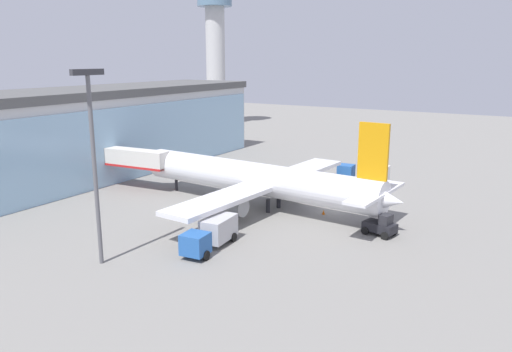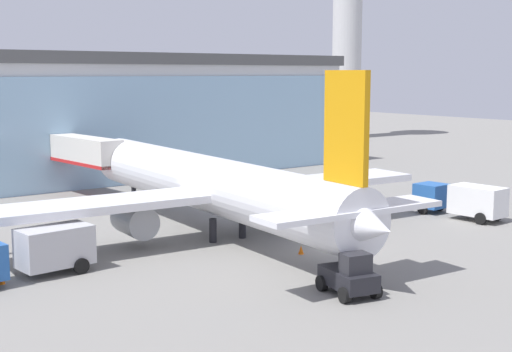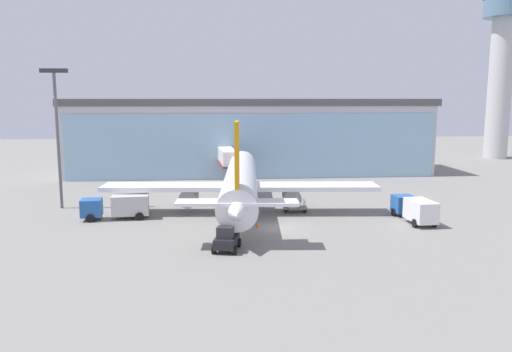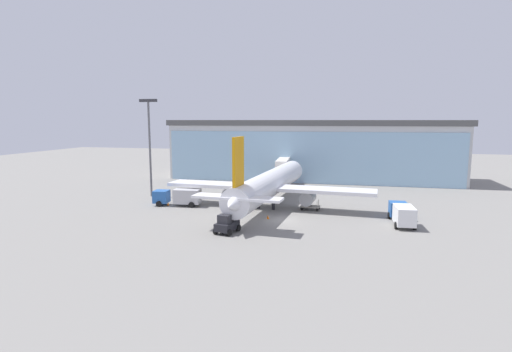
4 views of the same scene
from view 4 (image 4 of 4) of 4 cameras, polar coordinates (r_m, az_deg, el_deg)
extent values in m
plane|color=gray|center=(53.72, 3.75, -6.34)|extent=(240.00, 240.00, 0.00)
cube|color=#BBBBBB|center=(91.66, 7.93, 3.40)|extent=(62.65, 15.36, 12.05)
cube|color=#92BAD7|center=(84.13, 7.45, 2.59)|extent=(61.31, 0.68, 10.85)
cube|color=#525252|center=(91.37, 8.01, 7.54)|extent=(63.90, 15.67, 1.20)
cube|color=beige|center=(81.62, 3.96, 1.69)|extent=(3.19, 12.81, 2.40)
cube|color=red|center=(81.74, 3.95, 0.96)|extent=(3.23, 12.82, 0.30)
cylinder|color=#4C4C51|center=(86.66, 4.21, 0.22)|extent=(0.70, 0.70, 3.12)
cylinder|color=#59595E|center=(71.53, -14.91, 3.63)|extent=(0.36, 0.36, 16.32)
cube|color=#333338|center=(71.42, -15.16, 10.37)|extent=(3.20, 0.40, 0.50)
cylinder|color=silver|center=(62.08, 2.08, -1.04)|extent=(6.10, 32.63, 3.86)
cone|color=silver|center=(77.69, 5.23, 0.76)|extent=(4.05, 3.26, 3.86)
cone|color=silver|center=(46.88, -3.14, -4.03)|extent=(3.74, 4.23, 3.47)
cube|color=silver|center=(60.60, 1.68, -1.63)|extent=(32.18, 6.41, 0.50)
cube|color=silver|center=(47.68, -2.73, -3.11)|extent=(11.14, 3.16, 0.30)
cube|color=orange|center=(47.51, -2.55, 2.08)|extent=(0.58, 3.22, 5.88)
cylinder|color=gray|center=(63.17, -3.52, -2.49)|extent=(2.32, 3.34, 2.10)
cylinder|color=gray|center=(60.01, 7.40, -3.11)|extent=(2.32, 3.34, 2.10)
cylinder|color=black|center=(60.41, 0.35, -3.92)|extent=(0.50, 0.50, 1.60)
cylinder|color=black|center=(59.79, 2.48, -4.06)|extent=(0.50, 0.50, 1.60)
cylinder|color=black|center=(75.19, 4.72, -1.57)|extent=(0.40, 0.40, 1.60)
cube|color=#2659A5|center=(64.33, -13.36, -2.86)|extent=(2.39, 2.39, 1.90)
cube|color=#B2B2B7|center=(62.90, -9.79, -2.86)|extent=(4.19, 2.56, 2.20)
cylinder|color=black|center=(63.51, -13.69, -3.88)|extent=(0.92, 0.38, 0.90)
cylinder|color=black|center=(65.52, -12.98, -3.50)|extent=(0.92, 0.38, 0.90)
cylinder|color=black|center=(61.80, -9.19, -4.09)|extent=(0.92, 0.38, 0.90)
cylinder|color=black|center=(63.85, -8.61, -3.68)|extent=(0.92, 0.38, 0.90)
cube|color=#2659A5|center=(57.21, 19.62, -4.46)|extent=(2.35, 2.35, 1.90)
cube|color=white|center=(53.15, 20.42, -5.27)|extent=(2.47, 4.14, 2.20)
cylinder|color=black|center=(57.23, 18.49, -5.38)|extent=(0.36, 0.92, 0.90)
cylinder|color=black|center=(57.62, 20.66, -5.39)|extent=(0.36, 0.92, 0.90)
cylinder|color=black|center=(52.25, 19.38, -6.69)|extent=(0.36, 0.92, 0.90)
cylinder|color=black|center=(52.68, 21.75, -6.69)|extent=(0.36, 0.92, 0.90)
cube|color=#9E998C|center=(60.16, 7.76, -4.32)|extent=(2.91, 1.81, 0.16)
cylinder|color=black|center=(59.72, 6.58, -4.69)|extent=(0.45, 0.15, 0.44)
cylinder|color=#9E998C|center=(59.55, 6.59, -3.91)|extent=(0.08, 0.08, 0.90)
cylinder|color=black|center=(61.11, 6.84, -4.40)|extent=(0.45, 0.15, 0.44)
cylinder|color=#9E998C|center=(60.93, 6.85, -3.64)|extent=(0.08, 0.08, 0.90)
cylinder|color=black|center=(59.35, 8.71, -4.81)|extent=(0.45, 0.15, 0.44)
cylinder|color=#9E998C|center=(59.17, 8.72, -4.02)|extent=(0.08, 0.08, 0.90)
cylinder|color=black|center=(60.74, 8.92, -4.52)|extent=(0.45, 0.15, 0.44)
cylinder|color=#9E998C|center=(60.57, 8.94, -3.75)|extent=(0.08, 0.08, 0.90)
cube|color=black|center=(47.84, -4.15, -7.09)|extent=(2.44, 3.51, 0.90)
cube|color=#26262B|center=(47.06, -4.55, -6.16)|extent=(1.58, 1.27, 1.00)
cylinder|color=black|center=(49.33, -4.42, -7.17)|extent=(0.51, 0.86, 0.80)
cylinder|color=black|center=(48.48, -2.56, -7.43)|extent=(0.51, 0.86, 0.80)
cylinder|color=black|center=(47.47, -5.78, -7.80)|extent=(0.51, 0.86, 0.80)
cylinder|color=black|center=(46.59, -3.86, -8.08)|extent=(0.51, 0.86, 0.80)
cone|color=orange|center=(54.35, 1.71, -5.85)|extent=(0.36, 0.36, 0.55)
cone|color=orange|center=(64.15, -12.44, -3.89)|extent=(0.36, 0.36, 0.55)
camera|label=1|loc=(68.97, -51.60, 8.63)|focal=35.00mm
camera|label=2|loc=(43.12, -50.80, 2.27)|focal=50.00mm
camera|label=3|loc=(14.84, -72.06, 2.54)|focal=35.00mm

